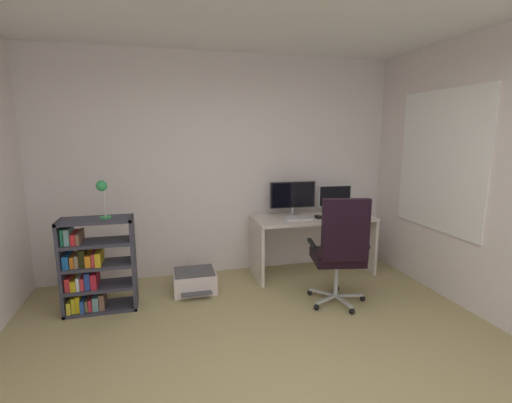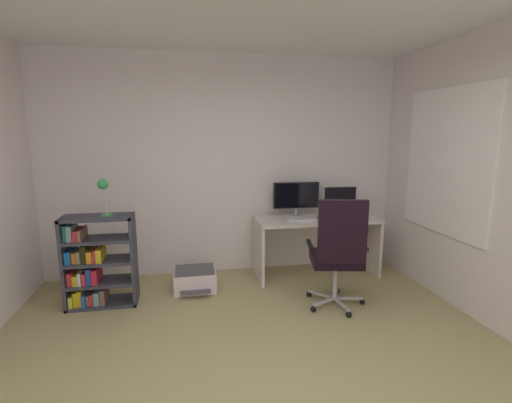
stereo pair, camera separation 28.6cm
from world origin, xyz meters
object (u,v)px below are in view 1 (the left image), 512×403
at_px(desk_lamp, 102,190).
at_px(monitor_main, 293,196).
at_px(bookshelf, 93,268).
at_px(desk, 313,232).
at_px(office_chair, 340,248).
at_px(keyboard, 298,219).
at_px(printer, 195,281).
at_px(computer_mouse, 319,217).
at_px(monitor_secondary, 335,197).

bearing_deg(desk_lamp, monitor_main, 13.93).
height_order(monitor_main, bookshelf, monitor_main).
height_order(desk, office_chair, office_chair).
distance_m(keyboard, bookshelf, 2.36).
height_order(desk, printer, desk).
xyz_separation_m(monitor_main, desk_lamp, (-2.19, -0.54, 0.24)).
relative_size(desk, printer, 3.19).
bearing_deg(keyboard, printer, -175.53).
bearing_deg(office_chair, keyboard, 98.59).
relative_size(monitor_main, desk_lamp, 1.56).
distance_m(desk, printer, 1.60).
bearing_deg(computer_mouse, printer, 179.16).
height_order(computer_mouse, office_chair, office_chair).
bearing_deg(monitor_main, office_chair, -84.02).
bearing_deg(keyboard, desk_lamp, -172.34).
distance_m(monitor_main, printer, 1.61).
distance_m(computer_mouse, desk_lamp, 2.51).
height_order(keyboard, bookshelf, bookshelf).
bearing_deg(computer_mouse, office_chair, -104.06).
relative_size(monitor_main, keyboard, 1.74).
bearing_deg(desk, monitor_secondary, 23.09).
xyz_separation_m(office_chair, bookshelf, (-2.45, 0.57, -0.19)).
bearing_deg(bookshelf, monitor_secondary, 10.52).
bearing_deg(printer, monitor_secondary, 10.46).
xyz_separation_m(monitor_secondary, printer, (-1.89, -0.35, -0.83)).
height_order(desk, keyboard, keyboard).
bearing_deg(office_chair, computer_mouse, 80.73).
relative_size(monitor_secondary, office_chair, 0.38).
bearing_deg(printer, desk, 7.26).
height_order(keyboard, computer_mouse, computer_mouse).
relative_size(monitor_main, computer_mouse, 5.91).
bearing_deg(monitor_main, keyboard, -93.32).
bearing_deg(keyboard, desk, 20.84).
xyz_separation_m(bookshelf, desk_lamp, (0.14, -0.00, 0.79)).
relative_size(bookshelf, printer, 2.02).
relative_size(desk, keyboard, 4.46).
xyz_separation_m(keyboard, computer_mouse, (0.27, 0.00, 0.01)).
relative_size(desk, desk_lamp, 4.00).
distance_m(keyboard, desk_lamp, 2.24).
height_order(monitor_secondary, keyboard, monitor_secondary).
xyz_separation_m(monitor_secondary, office_chair, (-0.47, -1.11, -0.32)).
distance_m(computer_mouse, bookshelf, 2.62).
bearing_deg(bookshelf, printer, 10.62).
xyz_separation_m(monitor_main, computer_mouse, (0.26, -0.24, -0.24)).
bearing_deg(keyboard, monitor_secondary, 22.14).
xyz_separation_m(monitor_main, monitor_secondary, (0.59, 0.00, -0.04)).
height_order(desk, monitor_secondary, monitor_secondary).
height_order(monitor_secondary, desk_lamp, desk_lamp).
bearing_deg(desk_lamp, office_chair, -13.85).
distance_m(desk, desk_lamp, 2.54).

